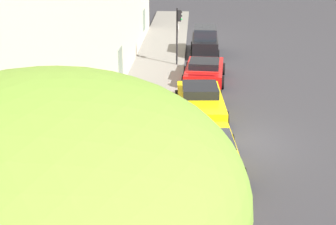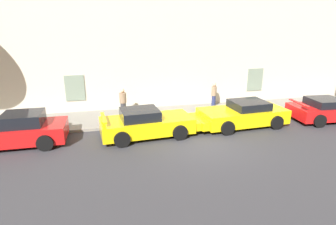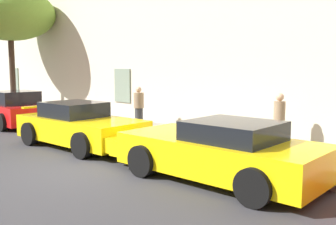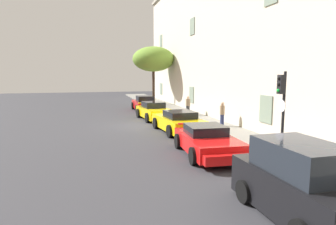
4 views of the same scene
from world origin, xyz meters
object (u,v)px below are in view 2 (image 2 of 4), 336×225
Objects in this scene: pedestrian_strolling at (214,95)px; sportscar_yellow_flank at (150,123)px; sportscar_tail_end at (331,110)px; sportscar_red_lead at (14,132)px; sportscar_white_middle at (239,115)px; pedestrian_admiring at (123,102)px.

sportscar_yellow_flank is at bearing -143.74° from pedestrian_strolling.
sportscar_yellow_flank is 10.27m from sportscar_tail_end.
sportscar_red_lead is 0.93× the size of sportscar_yellow_flank.
sportscar_red_lead reaches higher than sportscar_white_middle.
sportscar_white_middle is 3.18× the size of pedestrian_strolling.
pedestrian_strolling is (-5.62, 3.41, 0.37)m from sportscar_tail_end.
pedestrian_admiring is (-1.01, 3.06, 0.31)m from sportscar_yellow_flank.
sportscar_white_middle reaches higher than sportscar_tail_end.
sportscar_red_lead is 0.90× the size of sportscar_white_middle.
sportscar_tail_end is (10.27, -0.00, -0.03)m from sportscar_yellow_flank.
sportscar_red_lead is at bearing 179.01° from sportscar_tail_end.
pedestrian_admiring is (5.01, 2.79, 0.29)m from sportscar_red_lead.
sportscar_yellow_flank reaches higher than sportscar_tail_end.
pedestrian_strolling reaches higher than sportscar_red_lead.
pedestrian_strolling reaches higher than sportscar_yellow_flank.
sportscar_red_lead is 0.98× the size of sportscar_tail_end.
pedestrian_admiring is at bearing -176.49° from pedestrian_strolling.
pedestrian_strolling reaches higher than sportscar_tail_end.
pedestrian_admiring is (-11.29, 3.07, 0.34)m from sportscar_tail_end.
pedestrian_strolling is (4.65, 3.41, 0.34)m from sportscar_yellow_flank.
sportscar_yellow_flank is at bearing -71.73° from pedestrian_admiring.
sportscar_yellow_flank is at bearing -176.80° from sportscar_white_middle.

